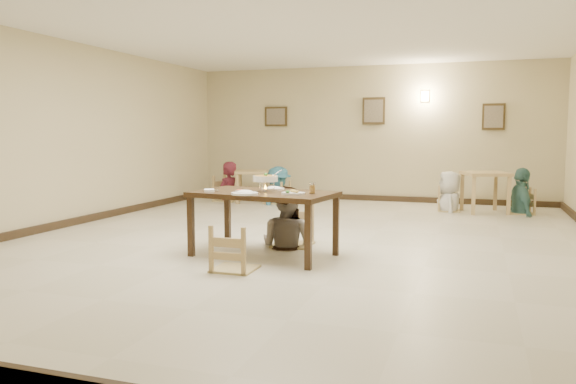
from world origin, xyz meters
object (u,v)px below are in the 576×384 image
(bg_chair_lr, at_px, (278,183))
(bg_diner_b, at_px, (278,166))
(bg_chair_rr, at_px, (522,190))
(bg_diner_a, at_px, (227,162))
(bg_chair_rl, at_px, (449,188))
(main_diner, at_px, (287,186))
(curry_warmer, at_px, (265,179))
(drink_glass, at_px, (312,188))
(bg_chair_ll, at_px, (228,177))
(bg_table_left, at_px, (252,177))
(bg_diner_c, at_px, (450,171))
(bg_diner_d, at_px, (523,168))
(chair_near, at_px, (235,227))
(chair_far, at_px, (293,207))
(bg_table_right, at_px, (485,179))
(main_table, at_px, (264,198))

(bg_chair_lr, bearing_deg, bg_diner_b, 180.00)
(bg_chair_rr, relative_size, bg_diner_a, 0.52)
(bg_chair_rl, bearing_deg, bg_diner_a, 85.10)
(main_diner, height_order, curry_warmer, main_diner)
(drink_glass, distance_m, bg_chair_ll, 6.07)
(curry_warmer, distance_m, bg_chair_lr, 5.23)
(bg_table_left, relative_size, bg_diner_c, 0.57)
(bg_chair_rr, xyz_separation_m, bg_diner_b, (-4.87, 0.01, 0.34))
(bg_chair_rl, relative_size, bg_diner_d, 0.51)
(main_diner, distance_m, bg_chair_lr, 4.67)
(chair_near, distance_m, drink_glass, 1.08)
(bg_chair_ll, distance_m, bg_chair_lr, 1.21)
(main_diner, bearing_deg, chair_far, -99.96)
(chair_near, distance_m, bg_chair_lr, 5.95)
(bg_table_right, bearing_deg, bg_table_left, 179.28)
(bg_table_right, distance_m, bg_diner_c, 0.67)
(chair_near, xyz_separation_m, bg_table_right, (2.67, 5.68, 0.15))
(main_diner, relative_size, bg_table_left, 1.83)
(chair_far, xyz_separation_m, bg_table_left, (-2.33, 4.24, 0.04))
(bg_chair_rr, bearing_deg, main_diner, -45.42)
(drink_glass, distance_m, bg_chair_lr, 5.46)
(chair_near, bearing_deg, bg_chair_rl, -110.67)
(chair_near, xyz_separation_m, bg_chair_ll, (-2.75, 5.78, 0.05))
(curry_warmer, height_order, bg_chair_lr, curry_warmer)
(chair_far, bearing_deg, bg_diner_b, 112.50)
(main_diner, relative_size, bg_chair_rl, 1.83)
(curry_warmer, height_order, bg_diner_a, bg_diner_a)
(main_table, bearing_deg, bg_table_right, 69.38)
(bg_table_left, height_order, bg_diner_c, bg_diner_c)
(bg_chair_lr, height_order, bg_diner_c, bg_diner_c)
(bg_table_right, xyz_separation_m, bg_diner_c, (-0.65, -0.01, 0.14))
(bg_chair_lr, relative_size, bg_chair_rl, 1.02)
(main_diner, xyz_separation_m, bg_diner_b, (-1.68, 4.35, -0.01))
(bg_table_left, xyz_separation_m, bg_chair_lr, (0.60, 0.01, -0.11))
(chair_far, relative_size, chair_near, 1.09)
(drink_glass, height_order, bg_diner_d, bg_diner_d)
(bg_chair_rr, bearing_deg, bg_table_right, -94.21)
(bg_chair_lr, distance_m, bg_diner_a, 1.28)
(drink_glass, height_order, bg_table_right, drink_glass)
(main_table, distance_m, chair_far, 0.75)
(bg_table_left, bearing_deg, bg_chair_ll, 175.91)
(bg_chair_ll, height_order, bg_diner_b, bg_diner_b)
(drink_glass, bearing_deg, bg_diner_a, 124.26)
(bg_chair_lr, distance_m, bg_chair_rr, 4.87)
(bg_diner_c, bearing_deg, bg_diner_d, 83.48)
(bg_diner_a, xyz_separation_m, bg_diner_d, (6.07, -0.05, -0.01))
(curry_warmer, relative_size, bg_chair_lr, 0.37)
(bg_chair_rl, distance_m, bg_chair_rr, 1.30)
(main_diner, bearing_deg, chair_near, 99.62)
(bg_chair_lr, bearing_deg, bg_chair_rr, 101.12)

